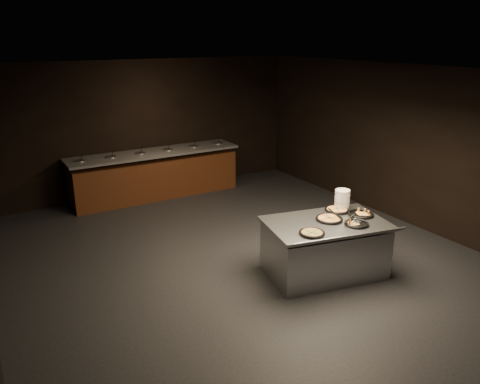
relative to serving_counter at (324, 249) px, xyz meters
The scene contains 11 objects.
room 1.70m from the serving_counter, 129.03° to the left, with size 7.02×8.02×2.92m.
salad_bar 4.67m from the serving_counter, 100.33° to the left, with size 3.70×0.83×1.18m.
serving_counter is the anchor object (origin of this frame).
plate_stack 0.86m from the serving_counter, 27.60° to the left, with size 0.23×0.23×0.30m, color silver.
pan_veggie_whole 0.68m from the serving_counter, 152.67° to the right, with size 0.35×0.35×0.04m.
pan_cheese_whole 0.46m from the serving_counter, 21.35° to the left, with size 0.40×0.40×0.04m.
pan_cheese_slices_a 0.68m from the serving_counter, 30.64° to the left, with size 0.37×0.37×0.04m.
pan_cheese_slices_b 0.61m from the serving_counter, 45.26° to the right, with size 0.35×0.35×0.04m.
pan_veggie_slices 0.77m from the serving_counter, ahead, with size 0.38×0.38×0.04m.
server_left 0.52m from the serving_counter, 11.46° to the left, with size 0.25×0.31×0.18m.
server_right 0.61m from the serving_counter, 47.24° to the right, with size 0.31×0.09×0.15m.
Camera 1 is at (-3.43, -5.75, 3.38)m, focal length 35.00 mm.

